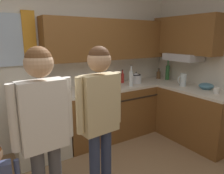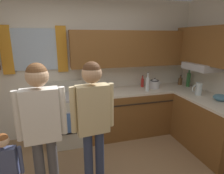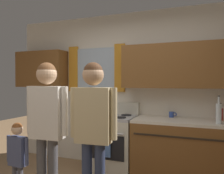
{
  "view_description": "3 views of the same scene",
  "coord_description": "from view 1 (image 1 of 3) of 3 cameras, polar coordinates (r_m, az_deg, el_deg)",
  "views": [
    {
      "loc": [
        -0.98,
        -1.45,
        1.72
      ],
      "look_at": [
        0.29,
        0.54,
        1.17
      ],
      "focal_mm": 34.22,
      "sensor_mm": 36.0,
      "label": 1
    },
    {
      "loc": [
        -0.36,
        -1.71,
        1.89
      ],
      "look_at": [
        0.37,
        0.88,
        1.17
      ],
      "focal_mm": 29.93,
      "sensor_mm": 36.0,
      "label": 2
    },
    {
      "loc": [
        1.04,
        -1.89,
        1.44
      ],
      "look_at": [
        -0.07,
        0.88,
        1.38
      ],
      "focal_mm": 37.29,
      "sensor_mm": 36.0,
      "label": 3
    }
  ],
  "objects": [
    {
      "name": "stove_oven",
      "position": [
        3.31,
        -18.63,
        -9.8
      ],
      "size": [
        0.71,
        0.67,
        1.1
      ],
      "color": "beige",
      "rests_on": "ground"
    },
    {
      "name": "bottle_wine_green",
      "position": [
        4.35,
        14.62,
        3.89
      ],
      "size": [
        0.08,
        0.08,
        0.39
      ],
      "color": "#2D6633",
      "rests_on": "kitchen_counter_run"
    },
    {
      "name": "mixing_bowl",
      "position": [
        3.77,
        23.85,
        0.19
      ],
      "size": [
        0.23,
        0.23,
        0.1
      ],
      "color": "teal",
      "rests_on": "kitchen_counter_run"
    },
    {
      "name": "adult_in_plaid",
      "position": [
        2.08,
        -3.27,
        -6.1
      ],
      "size": [
        0.51,
        0.22,
        1.64
      ],
      "color": "#2D3856",
      "rests_on": "ground"
    },
    {
      "name": "bottle_sauce_red",
      "position": [
        3.93,
        2.81,
        2.49
      ],
      "size": [
        0.06,
        0.06,
        0.25
      ],
      "color": "red",
      "rests_on": "kitchen_counter_run"
    },
    {
      "name": "adult_holding_child",
      "position": [
        1.85,
        -17.87,
        -8.99
      ],
      "size": [
        0.51,
        0.22,
        1.66
      ],
      "color": "#4C4C51",
      "rests_on": "ground"
    },
    {
      "name": "bottle_squat_brown",
      "position": [
        4.44,
        12.33,
        3.22
      ],
      "size": [
        0.08,
        0.08,
        0.21
      ],
      "color": "brown",
      "rests_on": "kitchen_counter_run"
    },
    {
      "name": "kitchen_counter_run",
      "position": [
        3.83,
        9.52,
        -6.37
      ],
      "size": [
        2.24,
        1.83,
        0.9
      ],
      "color": "brown",
      "rests_on": "ground"
    },
    {
      "name": "mug_ceramic_white",
      "position": [
        3.53,
        26.16,
        -0.83
      ],
      "size": [
        0.13,
        0.08,
        0.09
      ],
      "color": "white",
      "rests_on": "kitchen_counter_run"
    },
    {
      "name": "back_wall_unit",
      "position": [
        3.45,
        -14.54,
        8.21
      ],
      "size": [
        4.6,
        0.42,
        2.6
      ],
      "color": "silver",
      "rests_on": "ground"
    },
    {
      "name": "water_pitcher",
      "position": [
        3.84,
        18.41,
        1.86
      ],
      "size": [
        0.19,
        0.11,
        0.22
      ],
      "color": "silver",
      "rests_on": "kitchen_counter_run"
    },
    {
      "name": "bottle_tall_clear",
      "position": [
        3.65,
        5.12,
        2.38
      ],
      "size": [
        0.07,
        0.07,
        0.37
      ],
      "color": "silver",
      "rests_on": "kitchen_counter_run"
    },
    {
      "name": "mug_cobalt_blue",
      "position": [
        3.63,
        -6.26,
        0.72
      ],
      "size": [
        0.11,
        0.07,
        0.08
      ],
      "color": "#2D479E",
      "rests_on": "kitchen_counter_run"
    },
    {
      "name": "stovetop_kettle",
      "position": [
        3.92,
        6.46,
        2.42
      ],
      "size": [
        0.27,
        0.2,
        0.21
      ],
      "color": "silver",
      "rests_on": "kitchen_counter_run"
    }
  ]
}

